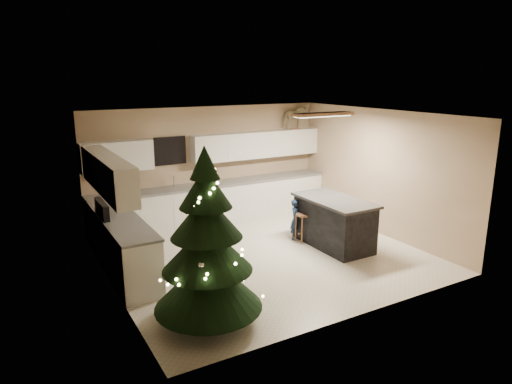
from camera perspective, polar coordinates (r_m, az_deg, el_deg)
ground_plane at (r=8.55m, az=1.17°, el=-7.99°), size 5.50×5.50×0.00m
room_shell at (r=8.06m, az=1.37°, el=3.62°), size 5.52×5.02×2.61m
cabinetry at (r=9.34m, az=-8.83°, el=-1.29°), size 5.50×3.20×2.00m
island at (r=9.02m, az=9.69°, el=-3.75°), size 0.90×1.70×0.95m
bar_stool at (r=9.16m, az=5.96°, el=-3.60°), size 0.31×0.31×0.59m
christmas_tree at (r=6.07m, az=-6.13°, el=-7.56°), size 1.51×1.46×2.42m
toddler at (r=9.30m, az=4.98°, el=-3.44°), size 0.36×0.34×0.84m
rocking_horse at (r=11.10m, az=4.94°, el=9.35°), size 0.69×0.42×0.56m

